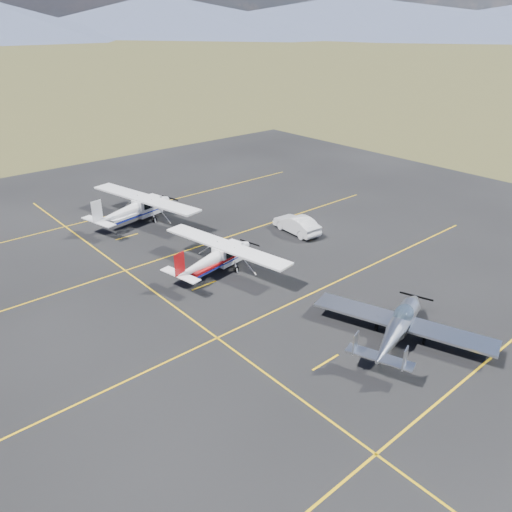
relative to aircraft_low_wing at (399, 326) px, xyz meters
name	(u,v)px	position (x,y,z in m)	size (l,w,h in m)	color
ground	(316,315)	(-1.42, 4.83, -1.06)	(1600.00, 1600.00, 0.00)	#383D1C
apron	(243,275)	(-1.42, 11.83, -1.06)	(72.00, 72.00, 0.02)	black
aircraft_low_wing	(399,326)	(0.00, 0.00, 0.00)	(7.52, 10.16, 2.23)	silver
aircraft_cessna	(216,257)	(-2.68, 13.31, 0.16)	(6.68, 10.92, 2.75)	white
aircraft_plain	(134,208)	(-2.35, 25.59, 0.31)	(7.75, 12.29, 3.11)	white
sedan	(297,224)	(6.84, 14.79, -0.31)	(1.58, 4.52, 1.49)	silver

